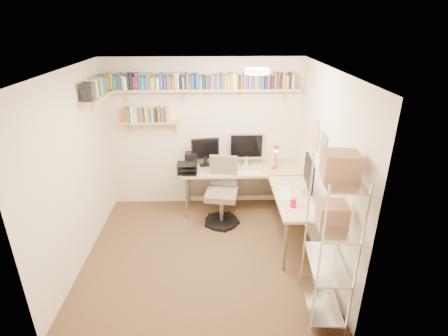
# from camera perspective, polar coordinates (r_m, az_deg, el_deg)

# --- Properties ---
(ground) EXTENTS (3.20, 3.20, 0.00)m
(ground) POSITION_cam_1_polar(r_m,az_deg,el_deg) (5.09, -3.46, -13.48)
(ground) COLOR #4B3220
(ground) RESTS_ON ground
(room_shell) EXTENTS (3.24, 3.04, 2.52)m
(room_shell) POSITION_cam_1_polar(r_m,az_deg,el_deg) (4.34, -3.89, 3.10)
(room_shell) COLOR beige
(room_shell) RESTS_ON ground
(wall_shelves) EXTENTS (3.12, 1.09, 0.80)m
(wall_shelves) POSITION_cam_1_polar(r_m,az_deg,el_deg) (5.50, -8.05, 12.40)
(wall_shelves) COLOR tan
(wall_shelves) RESTS_ON ground
(corner_desk) EXTENTS (2.05, 1.96, 1.33)m
(corner_desk) POSITION_cam_1_polar(r_m,az_deg,el_deg) (5.52, 3.89, -1.17)
(corner_desk) COLOR tan
(corner_desk) RESTS_ON ground
(office_chair) EXTENTS (0.57, 0.58, 1.08)m
(office_chair) POSITION_cam_1_polar(r_m,az_deg,el_deg) (5.53, -0.31, -4.62)
(office_chair) COLOR black
(office_chair) RESTS_ON ground
(wire_rack) EXTENTS (0.44, 0.79, 1.91)m
(wire_rack) POSITION_cam_1_polar(r_m,az_deg,el_deg) (3.65, 17.50, -6.36)
(wire_rack) COLOR silver
(wire_rack) RESTS_ON ground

